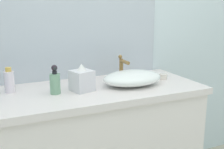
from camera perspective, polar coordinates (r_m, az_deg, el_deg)
The scene contains 8 objects.
bathroom_wall_rear at distance 2.01m, azimuth -5.37°, elevation 12.42°, with size 6.00×0.06×2.60m, color silver.
wall_mirror_panel at distance 1.95m, azimuth -7.71°, elevation 13.47°, with size 1.26×0.01×0.98m, color #B2BCC6.
sink_basin at distance 1.80m, azimuth 4.17°, elevation -0.71°, with size 0.39×0.27×0.09m, color white.
faucet at distance 1.92m, azimuth 2.08°, elevation 1.87°, with size 0.03×0.14×0.17m.
soap_dispenser at distance 1.64m, azimuth -11.56°, elevation -1.51°, with size 0.06×0.06×0.17m.
perfume_bottle at distance 1.74m, azimuth -20.24°, elevation -1.28°, with size 0.06×0.06×0.15m.
tissue_box at distance 1.67m, azimuth -6.18°, elevation -1.00°, with size 0.15×0.15×0.17m.
candle_jar at distance 1.97m, azimuth 10.41°, elevation -0.43°, with size 0.05×0.05×0.04m, color silver.
Camera 1 is at (-0.65, -1.18, 1.34)m, focal length 44.78 mm.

